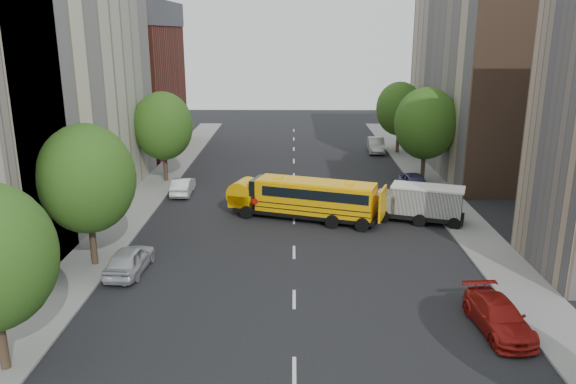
{
  "coord_description": "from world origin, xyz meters",
  "views": [
    {
      "loc": [
        -0.06,
        -32.61,
        12.46
      ],
      "look_at": [
        -0.39,
        2.0,
        2.53
      ],
      "focal_mm": 35.0,
      "sensor_mm": 36.0,
      "label": 1
    }
  ],
  "objects_px": {
    "street_tree_4": "(426,123)",
    "parked_car_0": "(129,260)",
    "street_tree_2": "(163,126)",
    "street_tree_5": "(399,109)",
    "parked_car_5": "(376,145)",
    "safari_truck": "(420,203)",
    "parked_car_3": "(499,316)",
    "street_tree_1": "(87,179)",
    "school_bus": "(304,197)",
    "parked_car_4": "(415,184)",
    "parked_car_1": "(183,186)"
  },
  "relations": [
    {
      "from": "street_tree_4",
      "to": "school_bus",
      "type": "height_order",
      "value": "street_tree_4"
    },
    {
      "from": "street_tree_4",
      "to": "parked_car_1",
      "type": "bearing_deg",
      "value": -168.93
    },
    {
      "from": "safari_truck",
      "to": "parked_car_3",
      "type": "bearing_deg",
      "value": -70.07
    },
    {
      "from": "street_tree_5",
      "to": "parked_car_3",
      "type": "height_order",
      "value": "street_tree_5"
    },
    {
      "from": "street_tree_1",
      "to": "parked_car_1",
      "type": "distance_m",
      "value": 14.93
    },
    {
      "from": "parked_car_3",
      "to": "parked_car_5",
      "type": "distance_m",
      "value": 37.29
    },
    {
      "from": "parked_car_3",
      "to": "parked_car_0",
      "type": "bearing_deg",
      "value": 156.85
    },
    {
      "from": "street_tree_4",
      "to": "street_tree_1",
      "type": "bearing_deg",
      "value": -140.71
    },
    {
      "from": "street_tree_2",
      "to": "parked_car_0",
      "type": "height_order",
      "value": "street_tree_2"
    },
    {
      "from": "street_tree_1",
      "to": "street_tree_2",
      "type": "height_order",
      "value": "street_tree_1"
    },
    {
      "from": "parked_car_1",
      "to": "parked_car_3",
      "type": "relative_size",
      "value": 0.87
    },
    {
      "from": "street_tree_2",
      "to": "parked_car_5",
      "type": "bearing_deg",
      "value": 32.21
    },
    {
      "from": "parked_car_0",
      "to": "parked_car_1",
      "type": "relative_size",
      "value": 1.07
    },
    {
      "from": "street_tree_4",
      "to": "safari_truck",
      "type": "bearing_deg",
      "value": -103.44
    },
    {
      "from": "street_tree_2",
      "to": "parked_car_1",
      "type": "height_order",
      "value": "street_tree_2"
    },
    {
      "from": "street_tree_1",
      "to": "parked_car_3",
      "type": "distance_m",
      "value": 21.37
    },
    {
      "from": "street_tree_4",
      "to": "parked_car_1",
      "type": "height_order",
      "value": "street_tree_4"
    },
    {
      "from": "street_tree_2",
      "to": "street_tree_4",
      "type": "relative_size",
      "value": 0.95
    },
    {
      "from": "street_tree_4",
      "to": "parked_car_4",
      "type": "distance_m",
      "value": 5.76
    },
    {
      "from": "street_tree_1",
      "to": "parked_car_5",
      "type": "xyz_separation_m",
      "value": [
        19.8,
        30.48,
        -4.18
      ]
    },
    {
      "from": "street_tree_1",
      "to": "parked_car_0",
      "type": "distance_m",
      "value": 4.84
    },
    {
      "from": "parked_car_1",
      "to": "parked_car_5",
      "type": "distance_m",
      "value": 24.02
    },
    {
      "from": "parked_car_4",
      "to": "street_tree_5",
      "type": "bearing_deg",
      "value": 80.86
    },
    {
      "from": "street_tree_4",
      "to": "parked_car_0",
      "type": "height_order",
      "value": "street_tree_4"
    },
    {
      "from": "parked_car_3",
      "to": "parked_car_1",
      "type": "bearing_deg",
      "value": 125.43
    },
    {
      "from": "school_bus",
      "to": "parked_car_5",
      "type": "height_order",
      "value": "school_bus"
    },
    {
      "from": "street_tree_4",
      "to": "parked_car_0",
      "type": "xyz_separation_m",
      "value": [
        -19.8,
        -18.92,
        -4.34
      ]
    },
    {
      "from": "parked_car_1",
      "to": "street_tree_5",
      "type": "bearing_deg",
      "value": -142.14
    },
    {
      "from": "street_tree_4",
      "to": "parked_car_5",
      "type": "bearing_deg",
      "value": 100.0
    },
    {
      "from": "school_bus",
      "to": "parked_car_4",
      "type": "bearing_deg",
      "value": 53.85
    },
    {
      "from": "street_tree_1",
      "to": "street_tree_4",
      "type": "relative_size",
      "value": 0.98
    },
    {
      "from": "street_tree_2",
      "to": "street_tree_5",
      "type": "relative_size",
      "value": 1.03
    },
    {
      "from": "street_tree_1",
      "to": "safari_truck",
      "type": "xyz_separation_m",
      "value": [
        19.52,
        7.61,
        -3.62
      ]
    },
    {
      "from": "street_tree_5",
      "to": "street_tree_2",
      "type": "bearing_deg",
      "value": -151.39
    },
    {
      "from": "safari_truck",
      "to": "parked_car_3",
      "type": "height_order",
      "value": "safari_truck"
    },
    {
      "from": "street_tree_2",
      "to": "school_bus",
      "type": "bearing_deg",
      "value": -40.18
    },
    {
      "from": "street_tree_1",
      "to": "safari_truck",
      "type": "bearing_deg",
      "value": 21.3
    },
    {
      "from": "street_tree_4",
      "to": "parked_car_3",
      "type": "distance_m",
      "value": 25.3
    },
    {
      "from": "school_bus",
      "to": "safari_truck",
      "type": "distance_m",
      "value": 7.82
    },
    {
      "from": "parked_car_0",
      "to": "street_tree_5",
      "type": "bearing_deg",
      "value": -119.22
    },
    {
      "from": "parked_car_0",
      "to": "parked_car_5",
      "type": "distance_m",
      "value": 35.99
    },
    {
      "from": "street_tree_2",
      "to": "parked_car_4",
      "type": "height_order",
      "value": "street_tree_2"
    },
    {
      "from": "street_tree_4",
      "to": "parked_car_1",
      "type": "distance_m",
      "value": 20.65
    },
    {
      "from": "street_tree_1",
      "to": "parked_car_5",
      "type": "relative_size",
      "value": 1.68
    },
    {
      "from": "parked_car_3",
      "to": "safari_truck",
      "type": "bearing_deg",
      "value": 86.51
    },
    {
      "from": "street_tree_2",
      "to": "street_tree_5",
      "type": "bearing_deg",
      "value": 28.61
    },
    {
      "from": "parked_car_4",
      "to": "parked_car_5",
      "type": "relative_size",
      "value": 1.01
    },
    {
      "from": "street_tree_2",
      "to": "street_tree_4",
      "type": "height_order",
      "value": "street_tree_4"
    },
    {
      "from": "street_tree_2",
      "to": "parked_car_4",
      "type": "bearing_deg",
      "value": -9.9
    },
    {
      "from": "street_tree_1",
      "to": "parked_car_4",
      "type": "bearing_deg",
      "value": 34.96
    }
  ]
}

